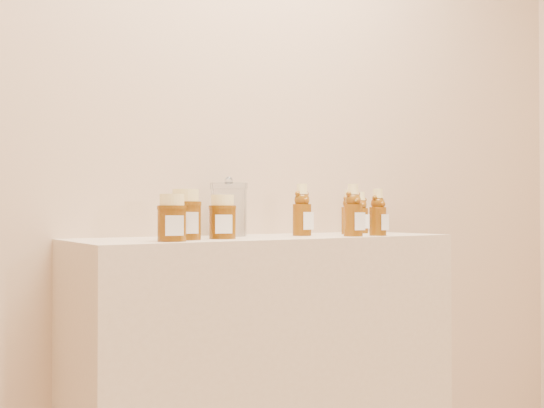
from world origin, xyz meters
TOP-DOWN VIEW (x-y plane):
  - wall_back at (0.00, 1.75)m, footprint 3.50×0.02m
  - display_table at (0.00, 1.55)m, footprint 1.20×0.40m
  - bear_bottle_back_left at (0.12, 1.55)m, footprint 0.07×0.07m
  - bear_bottle_back_mid at (0.33, 1.56)m, footprint 0.06×0.06m
  - bear_bottle_back_right at (0.44, 1.62)m, footprint 0.07×0.07m
  - bear_bottle_front_left at (0.23, 1.42)m, footprint 0.06×0.06m
  - bear_bottle_front_right at (0.33, 1.42)m, footprint 0.07×0.07m
  - honey_jar_left at (-0.32, 1.49)m, footprint 0.11×0.11m
  - honey_jar_back at (-0.20, 1.49)m, footprint 0.10×0.10m
  - honey_jar_front at (-0.38, 1.43)m, footprint 0.09×0.09m
  - glass_canister at (-0.09, 1.65)m, footprint 0.15×0.15m

SIDE VIEW (x-z plane):
  - display_table at x=0.00m, z-range 0.00..0.90m
  - honey_jar_front at x=-0.38m, z-range 0.90..1.02m
  - honey_jar_back at x=-0.20m, z-range 0.90..1.02m
  - honey_jar_left at x=-0.32m, z-range 0.90..1.04m
  - bear_bottle_back_right at x=0.44m, z-range 0.90..1.07m
  - bear_bottle_front_right at x=0.33m, z-range 0.90..1.07m
  - bear_bottle_back_mid at x=0.33m, z-range 0.90..1.07m
  - glass_canister at x=-0.09m, z-range 0.90..1.08m
  - bear_bottle_front_left at x=0.23m, z-range 0.90..1.08m
  - bear_bottle_back_left at x=0.12m, z-range 0.90..1.09m
  - wall_back at x=0.00m, z-range 0.00..2.70m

